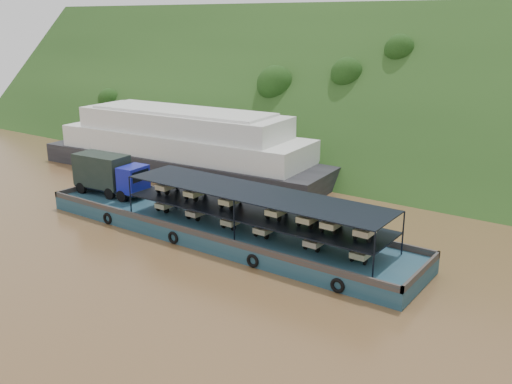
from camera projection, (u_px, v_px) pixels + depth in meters
The scene contains 4 objects.
ground at pixel (255, 242), 47.03m from camera, with size 160.00×160.00×0.00m, color brown.
hillside at pixel (413, 158), 75.07m from camera, with size 140.00×28.00×28.00m, color #1D3A15.
cargo_barge at pixel (203, 218), 48.86m from camera, with size 35.00×7.18×5.09m.
passenger_ferry at pixel (183, 145), 67.54m from camera, with size 37.86×12.22×7.54m.
Camera 1 is at (25.50, -35.59, 17.66)m, focal length 40.00 mm.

